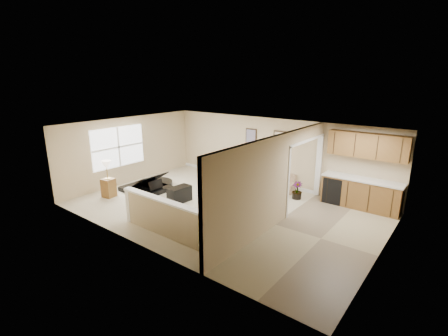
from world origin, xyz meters
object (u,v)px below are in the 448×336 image
Objects in this scene: piano at (147,174)px; small_plant at (297,192)px; accent_table at (244,171)px; palm_plant at (227,166)px; lamp_stand at (108,182)px; piano_bench at (180,194)px; loveseat at (276,182)px.

piano is 3.16× the size of small_plant.
piano reaches higher than accent_table.
palm_plant is 1.08× the size of lamp_stand.
piano is at bearing -128.30° from accent_table.
piano is 1.82m from piano_bench.
palm_plant reaches higher than loveseat.
piano_bench is 2.77m from palm_plant.
piano_bench is 2.52m from lamp_stand.
accent_table is 1.20× the size of small_plant.
piano is at bearing 70.80° from lamp_stand.
loveseat is at bearing 38.23° from piano.
lamp_stand is (-0.45, -1.30, -0.06)m from piano.
lamp_stand is (-4.10, -4.15, 0.25)m from loveseat.
piano is 1.37m from lamp_stand.
lamp_stand is at bearing -123.09° from accent_table.
lamp_stand is at bearing -109.03° from piano.
piano is 3.63m from accent_table.
piano is 1.36× the size of palm_plant.
piano is at bearing 174.66° from piano_bench.
piano_bench is 0.53× the size of loveseat.
accent_table is at bearing 81.31° from piano_bench.
palm_plant is at bearing 177.37° from small_plant.
loveseat is at bearing 45.36° from lamp_stand.
palm_plant reaches higher than small_plant.
lamp_stand is (-2.70, -4.14, 0.08)m from accent_table.
lamp_stand is (-2.24, -1.13, 0.28)m from piano_bench.
loveseat reaches higher than small_plant.
loveseat is 2.47× the size of small_plant.
accent_table is (0.46, 3.01, 0.19)m from piano_bench.
loveseat reaches higher than accent_table.
piano reaches higher than palm_plant.
piano is 1.47× the size of lamp_stand.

